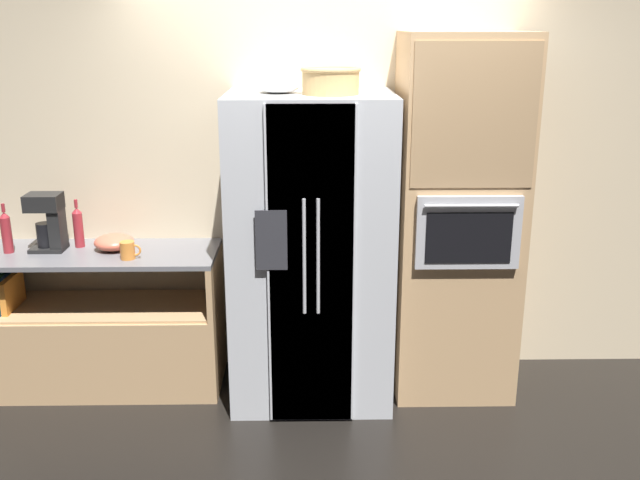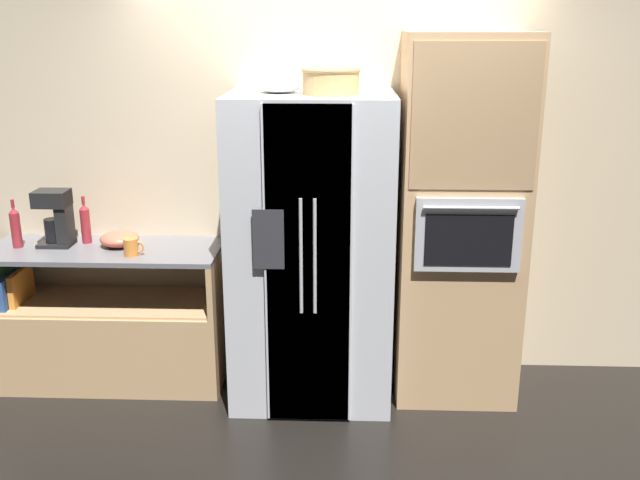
{
  "view_description": "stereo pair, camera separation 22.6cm",
  "coord_description": "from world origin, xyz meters",
  "px_view_note": "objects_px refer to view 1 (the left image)",
  "views": [
    {
      "loc": [
        -0.12,
        -4.06,
        2.26
      ],
      "look_at": [
        -0.05,
        -0.05,
        1.03
      ],
      "focal_mm": 40.0,
      "sensor_mm": 36.0,
      "label": 1
    },
    {
      "loc": [
        0.1,
        -4.06,
        2.26
      ],
      "look_at": [
        -0.05,
        -0.05,
        1.03
      ],
      "focal_mm": 40.0,
      "sensor_mm": 36.0,
      "label": 2
    }
  ],
  "objects_px": {
    "mug": "(128,250)",
    "mixing_bowl": "(114,242)",
    "wall_oven": "(457,219)",
    "bottle_tall": "(6,232)",
    "refrigerator": "(311,251)",
    "fruit_bowl": "(278,87)",
    "wicker_basket": "(331,80)",
    "coffee_maker": "(49,219)",
    "bottle_short": "(78,227)"
  },
  "relations": [
    {
      "from": "wall_oven",
      "to": "bottle_tall",
      "type": "height_order",
      "value": "wall_oven"
    },
    {
      "from": "mug",
      "to": "mixing_bowl",
      "type": "relative_size",
      "value": 0.52
    },
    {
      "from": "wall_oven",
      "to": "bottle_tall",
      "type": "xyz_separation_m",
      "value": [
        -2.75,
        0.03,
        -0.07
      ]
    },
    {
      "from": "mixing_bowl",
      "to": "mug",
      "type": "bearing_deg",
      "value": -54.71
    },
    {
      "from": "refrigerator",
      "to": "mixing_bowl",
      "type": "height_order",
      "value": "refrigerator"
    },
    {
      "from": "wicker_basket",
      "to": "fruit_bowl",
      "type": "height_order",
      "value": "wicker_basket"
    },
    {
      "from": "bottle_short",
      "to": "coffee_maker",
      "type": "relative_size",
      "value": 0.86
    },
    {
      "from": "wicker_basket",
      "to": "bottle_tall",
      "type": "bearing_deg",
      "value": 174.61
    },
    {
      "from": "mug",
      "to": "coffee_maker",
      "type": "relative_size",
      "value": 0.35
    },
    {
      "from": "bottle_tall",
      "to": "mixing_bowl",
      "type": "xyz_separation_m",
      "value": [
        0.64,
        0.05,
        -0.08
      ]
    },
    {
      "from": "fruit_bowl",
      "to": "mug",
      "type": "bearing_deg",
      "value": -177.58
    },
    {
      "from": "refrigerator",
      "to": "fruit_bowl",
      "type": "relative_size",
      "value": 7.9
    },
    {
      "from": "mug",
      "to": "coffee_maker",
      "type": "bearing_deg",
      "value": 160.87
    },
    {
      "from": "mug",
      "to": "mixing_bowl",
      "type": "distance_m",
      "value": 0.23
    },
    {
      "from": "bottle_short",
      "to": "mug",
      "type": "xyz_separation_m",
      "value": [
        0.36,
        -0.25,
        -0.08
      ]
    },
    {
      "from": "wicker_basket",
      "to": "fruit_bowl",
      "type": "bearing_deg",
      "value": 163.24
    },
    {
      "from": "bottle_tall",
      "to": "mug",
      "type": "height_order",
      "value": "bottle_tall"
    },
    {
      "from": "bottle_short",
      "to": "refrigerator",
      "type": "bearing_deg",
      "value": -8.59
    },
    {
      "from": "fruit_bowl",
      "to": "mixing_bowl",
      "type": "distance_m",
      "value": 1.42
    },
    {
      "from": "wicker_basket",
      "to": "mixing_bowl",
      "type": "relative_size",
      "value": 1.37
    },
    {
      "from": "fruit_bowl",
      "to": "mixing_bowl",
      "type": "height_order",
      "value": "fruit_bowl"
    },
    {
      "from": "wicker_basket",
      "to": "bottle_short",
      "type": "distance_m",
      "value": 1.85
    },
    {
      "from": "wall_oven",
      "to": "coffee_maker",
      "type": "xyz_separation_m",
      "value": [
        -2.5,
        0.07,
        -0.01
      ]
    },
    {
      "from": "refrigerator",
      "to": "wicker_basket",
      "type": "xyz_separation_m",
      "value": [
        0.11,
        -0.08,
        1.02
      ]
    },
    {
      "from": "mug",
      "to": "mixing_bowl",
      "type": "height_order",
      "value": "mug"
    },
    {
      "from": "bottle_tall",
      "to": "mixing_bowl",
      "type": "relative_size",
      "value": 1.27
    },
    {
      "from": "bottle_tall",
      "to": "mixing_bowl",
      "type": "bearing_deg",
      "value": 4.43
    },
    {
      "from": "mug",
      "to": "coffee_maker",
      "type": "xyz_separation_m",
      "value": [
        -0.51,
        0.18,
        0.15
      ]
    },
    {
      "from": "wall_oven",
      "to": "bottle_tall",
      "type": "bearing_deg",
      "value": 179.32
    },
    {
      "from": "mug",
      "to": "wicker_basket",
      "type": "bearing_deg",
      "value": -2.39
    },
    {
      "from": "fruit_bowl",
      "to": "bottle_short",
      "type": "xyz_separation_m",
      "value": [
        -1.28,
        0.21,
        -0.87
      ]
    },
    {
      "from": "wicker_basket",
      "to": "coffee_maker",
      "type": "relative_size",
      "value": 0.93
    },
    {
      "from": "mug",
      "to": "refrigerator",
      "type": "bearing_deg",
      "value": 1.39
    },
    {
      "from": "wicker_basket",
      "to": "fruit_bowl",
      "type": "distance_m",
      "value": 0.31
    },
    {
      "from": "wicker_basket",
      "to": "coffee_maker",
      "type": "distance_m",
      "value": 1.93
    },
    {
      "from": "bottle_tall",
      "to": "bottle_short",
      "type": "relative_size",
      "value": 1.01
    },
    {
      "from": "refrigerator",
      "to": "wall_oven",
      "type": "relative_size",
      "value": 0.85
    },
    {
      "from": "wall_oven",
      "to": "wicker_basket",
      "type": "bearing_deg",
      "value": -168.85
    },
    {
      "from": "fruit_bowl",
      "to": "bottle_tall",
      "type": "relative_size",
      "value": 0.77
    },
    {
      "from": "wall_oven",
      "to": "mixing_bowl",
      "type": "bearing_deg",
      "value": 177.77
    },
    {
      "from": "wall_oven",
      "to": "bottle_tall",
      "type": "relative_size",
      "value": 7.15
    },
    {
      "from": "bottle_short",
      "to": "mixing_bowl",
      "type": "distance_m",
      "value": 0.25
    },
    {
      "from": "coffee_maker",
      "to": "mug",
      "type": "bearing_deg",
      "value": -19.13
    },
    {
      "from": "refrigerator",
      "to": "bottle_tall",
      "type": "relative_size",
      "value": 6.06
    },
    {
      "from": "refrigerator",
      "to": "fruit_bowl",
      "type": "bearing_deg",
      "value": 176.22
    },
    {
      "from": "fruit_bowl",
      "to": "mixing_bowl",
      "type": "xyz_separation_m",
      "value": [
        -1.04,
        0.15,
        -0.96
      ]
    },
    {
      "from": "bottle_tall",
      "to": "coffee_maker",
      "type": "distance_m",
      "value": 0.27
    },
    {
      "from": "refrigerator",
      "to": "bottle_short",
      "type": "bearing_deg",
      "value": 171.41
    },
    {
      "from": "wicker_basket",
      "to": "bottle_short",
      "type": "relative_size",
      "value": 1.09
    },
    {
      "from": "wicker_basket",
      "to": "mug",
      "type": "height_order",
      "value": "wicker_basket"
    }
  ]
}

